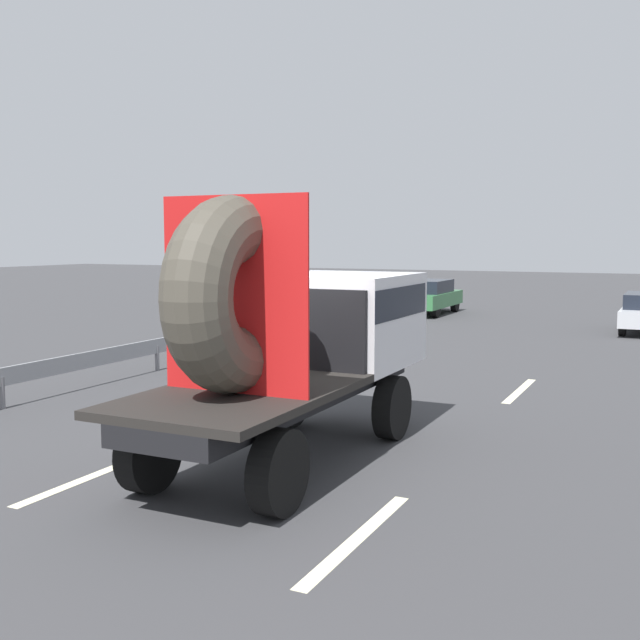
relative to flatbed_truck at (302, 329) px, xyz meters
The scene contains 8 objects.
ground_plane 1.79m from the flatbed_truck, 129.49° to the left, with size 120.00×120.00×0.00m, color #38383A.
flatbed_truck is the anchor object (origin of this frame).
guardrail 8.81m from the flatbed_truck, 132.21° to the left, with size 0.10×16.91×0.71m.
lane_dash_left_near 3.23m from the flatbed_truck, 132.27° to the right, with size 2.52×0.16×0.01m, color beige.
lane_dash_left_far 6.36m from the flatbed_truck, 107.53° to the left, with size 2.31×0.16×0.01m, color beige.
lane_dash_right_near 3.47m from the flatbed_truck, 52.45° to the right, with size 2.53×0.16×0.01m, color beige.
lane_dash_right_far 6.11m from the flatbed_truck, 71.66° to the left, with size 2.56×0.16×0.01m, color beige.
oncoming_car 19.81m from the flatbed_truck, 102.95° to the left, with size 1.75×4.09×1.33m.
Camera 1 is at (4.95, -9.37, 2.90)m, focal length 42.28 mm.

